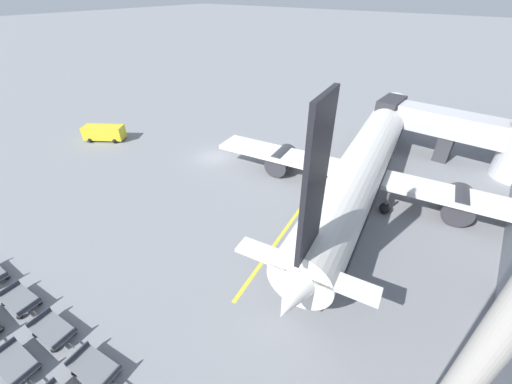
{
  "coord_description": "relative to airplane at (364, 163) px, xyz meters",
  "views": [
    {
      "loc": [
        25.19,
        -24.79,
        18.12
      ],
      "look_at": [
        11.28,
        -6.3,
        2.65
      ],
      "focal_mm": 22.0,
      "sensor_mm": 36.0,
      "label": 1
    }
  ],
  "objects": [
    {
      "name": "airplane",
      "position": [
        0.0,
        0.0,
        0.0
      ],
      "size": [
        31.92,
        40.45,
        14.34
      ],
      "color": "white",
      "rests_on": "ground_plane"
    },
    {
      "name": "ground_plane",
      "position": [
        -17.22,
        -3.87,
        -3.09
      ],
      "size": [
        500.0,
        500.0,
        0.0
      ],
      "primitive_type": "plane",
      "color": "gray"
    },
    {
      "name": "apron_light_mast",
      "position": [
        9.49,
        -23.53,
        9.64
      ],
      "size": [
        2.0,
        0.72,
        22.92
      ],
      "color": "#ADA89E",
      "rests_on": "ground_plane"
    },
    {
      "name": "baggage_dolly_row_mid_a_col_d",
      "position": [
        -4.51,
        -26.86,
        -2.62
      ],
      "size": [
        3.56,
        1.87,
        0.92
      ],
      "color": "slate",
      "rests_on": "ground_plane"
    },
    {
      "name": "stand_guidance_stripe",
      "position": [
        -2.92,
        -8.39,
        -3.09
      ],
      "size": [
        3.35,
        20.82,
        0.01
      ],
      "color": "yellow",
      "rests_on": "ground_plane"
    },
    {
      "name": "baggage_dolly_row_mid_a_col_c",
      "position": [
        -8.67,
        -27.16,
        -2.62
      ],
      "size": [
        3.55,
        1.82,
        0.92
      ],
      "color": "slate",
      "rests_on": "ground_plane"
    },
    {
      "name": "service_van",
      "position": [
        -32.74,
        -9.1,
        -1.99
      ],
      "size": [
        5.5,
        4.58,
        2.0
      ],
      "color": "yellow",
      "rests_on": "ground_plane"
    },
    {
      "name": "baggage_dolly_row_mid_a_col_b",
      "position": [
        -12.67,
        -27.45,
        -2.62
      ],
      "size": [
        3.55,
        1.8,
        0.92
      ],
      "color": "slate",
      "rests_on": "ground_plane"
    },
    {
      "name": "baggage_dolly_row_near_col_c",
      "position": [
        -8.26,
        -29.39,
        -2.62
      ],
      "size": [
        3.54,
        1.76,
        0.92
      ],
      "color": "slate",
      "rests_on": "ground_plane"
    },
    {
      "name": "jet_bridge",
      "position": [
        7.65,
        12.78,
        0.53
      ],
      "size": [
        18.31,
        5.12,
        6.01
      ],
      "color": "silver",
      "rests_on": "ground_plane"
    }
  ]
}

